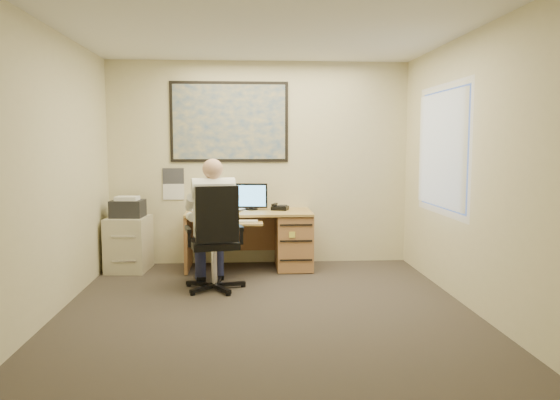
{
  "coord_description": "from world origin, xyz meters",
  "views": [
    {
      "loc": [
        -0.21,
        -5.08,
        1.63
      ],
      "look_at": [
        0.22,
        1.3,
        0.95
      ],
      "focal_mm": 35.0,
      "sensor_mm": 36.0,
      "label": 1
    }
  ],
  "objects": [
    {
      "name": "desk",
      "position": [
        0.18,
        1.9,
        0.44
      ],
      "size": [
        1.6,
        0.97,
        1.09
      ],
      "color": "tan",
      "rests_on": "ground"
    },
    {
      "name": "window_blinds",
      "position": [
        1.97,
        0.8,
        1.55
      ],
      "size": [
        0.06,
        1.4,
        1.3
      ],
      "primitive_type": null,
      "color": "silver",
      "rests_on": "room_shell"
    },
    {
      "name": "room_shell",
      "position": [
        0.0,
        0.0,
        1.35
      ],
      "size": [
        4.0,
        4.5,
        2.7
      ],
      "color": "#362F29",
      "rests_on": "ground"
    },
    {
      "name": "world_map",
      "position": [
        -0.4,
        2.23,
        1.9
      ],
      "size": [
        1.56,
        0.03,
        1.06
      ],
      "primitive_type": "cube",
      "color": "#1E4C93",
      "rests_on": "room_shell"
    },
    {
      "name": "office_chair",
      "position": [
        -0.56,
        0.85,
        0.34
      ],
      "size": [
        0.83,
        0.83,
        1.17
      ],
      "rotation": [
        0.0,
        0.0,
        0.21
      ],
      "color": "black",
      "rests_on": "ground"
    },
    {
      "name": "person",
      "position": [
        -0.54,
        0.93,
        0.73
      ],
      "size": [
        0.75,
        0.95,
        1.45
      ],
      "primitive_type": null,
      "rotation": [
        0.0,
        0.0,
        0.19
      ],
      "color": "white",
      "rests_on": "office_chair"
    },
    {
      "name": "wall_calendar",
      "position": [
        -1.15,
        2.24,
        1.08
      ],
      "size": [
        0.28,
        0.01,
        0.42
      ],
      "primitive_type": "cube",
      "color": "white",
      "rests_on": "room_shell"
    },
    {
      "name": "filing_cabinet",
      "position": [
        -1.68,
        1.9,
        0.41
      ],
      "size": [
        0.54,
        0.63,
        0.95
      ],
      "rotation": [
        0.0,
        0.0,
        -0.08
      ],
      "color": "beige",
      "rests_on": "ground"
    }
  ]
}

